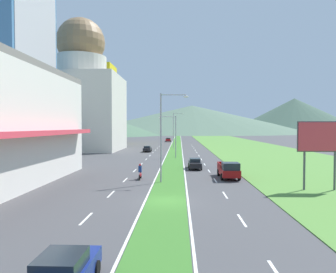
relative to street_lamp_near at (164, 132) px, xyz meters
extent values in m
plane|color=#424244|center=(0.62, -8.64, -5.54)|extent=(600.00, 600.00, 0.00)
cube|color=#387028|center=(0.62, 51.36, -5.51)|extent=(3.20, 240.00, 0.06)
cube|color=#518438|center=(21.22, 51.36, -5.51)|extent=(24.00, 240.00, 0.06)
cube|color=silver|center=(-4.48, -21.09, -5.53)|extent=(0.16, 2.80, 0.01)
cube|color=silver|center=(-4.48, -13.54, -5.53)|extent=(0.16, 2.80, 0.01)
cube|color=silver|center=(-4.48, -5.98, -5.53)|extent=(0.16, 2.80, 0.01)
cube|color=silver|center=(-4.48, 1.57, -5.53)|extent=(0.16, 2.80, 0.01)
cube|color=silver|center=(-4.48, 9.12, -5.53)|extent=(0.16, 2.80, 0.01)
cube|color=silver|center=(-4.48, 16.67, -5.53)|extent=(0.16, 2.80, 0.01)
cube|color=silver|center=(-4.48, 24.23, -5.53)|extent=(0.16, 2.80, 0.01)
cube|color=silver|center=(-4.48, 31.78, -5.53)|extent=(0.16, 2.80, 0.01)
cube|color=silver|center=(-4.48, 39.33, -5.53)|extent=(0.16, 2.80, 0.01)
cube|color=silver|center=(-4.48, 46.88, -5.53)|extent=(0.16, 2.80, 0.01)
cube|color=silver|center=(-4.48, 54.44, -5.53)|extent=(0.16, 2.80, 0.01)
cube|color=silver|center=(-4.48, 61.99, -5.53)|extent=(0.16, 2.80, 0.01)
cube|color=silver|center=(-4.48, 69.54, -5.53)|extent=(0.16, 2.80, 0.01)
cube|color=silver|center=(5.72, -13.54, -5.53)|extent=(0.16, 2.80, 0.01)
cube|color=silver|center=(5.72, -5.98, -5.53)|extent=(0.16, 2.80, 0.01)
cube|color=silver|center=(5.72, 1.57, -5.53)|extent=(0.16, 2.80, 0.01)
cube|color=silver|center=(5.72, 9.12, -5.53)|extent=(0.16, 2.80, 0.01)
cube|color=silver|center=(5.72, 16.67, -5.53)|extent=(0.16, 2.80, 0.01)
cube|color=silver|center=(5.72, 24.23, -5.53)|extent=(0.16, 2.80, 0.01)
cube|color=silver|center=(5.72, 31.78, -5.53)|extent=(0.16, 2.80, 0.01)
cube|color=silver|center=(5.72, 39.33, -5.53)|extent=(0.16, 2.80, 0.01)
cube|color=silver|center=(5.72, 46.88, -5.53)|extent=(0.16, 2.80, 0.01)
cube|color=silver|center=(5.72, 54.44, -5.53)|extent=(0.16, 2.80, 0.01)
cube|color=silver|center=(5.72, 61.99, -5.53)|extent=(0.16, 2.80, 0.01)
cube|color=silver|center=(5.72, 69.54, -5.53)|extent=(0.16, 2.80, 0.01)
cube|color=silver|center=(-1.13, 51.36, -5.53)|extent=(0.16, 240.00, 0.01)
cube|color=silver|center=(2.37, 51.36, -5.53)|extent=(0.16, 240.00, 0.01)
cube|color=#D83847|center=(-12.06, -4.86, -0.15)|extent=(2.82, 28.28, 0.65)
cube|color=beige|center=(-23.46, 46.30, 3.95)|extent=(19.97, 19.97, 18.98)
cylinder|color=beige|center=(-23.46, 46.30, 15.87)|extent=(12.77, 12.77, 4.87)
sphere|color=olive|center=(-23.46, 46.30, 21.96)|extent=(12.17, 12.17, 12.17)
cube|color=yellow|center=(-27.84, 77.78, 8.31)|extent=(12.23, 12.23, 27.71)
cone|color=#47664C|center=(-118.50, 216.80, 6.17)|extent=(236.47, 236.47, 23.42)
cone|color=#516B56|center=(14.02, 279.36, 7.80)|extent=(226.51, 226.51, 26.67)
cone|color=#3D5647|center=(116.57, 286.83, 11.53)|extent=(132.29, 132.29, 34.15)
cylinder|color=#99999E|center=(-0.33, -0.02, -0.72)|extent=(0.18, 0.18, 9.64)
cylinder|color=#99999E|center=(1.03, 0.07, 3.95)|extent=(2.72, 0.29, 0.10)
ellipsoid|color=silver|center=(2.38, 0.16, 3.75)|extent=(0.56, 0.28, 0.20)
cylinder|color=#99999E|center=(0.96, 26.68, -1.49)|extent=(0.18, 0.18, 8.09)
cylinder|color=#99999E|center=(-0.53, 26.60, 2.40)|extent=(2.99, 0.27, 0.10)
ellipsoid|color=silver|center=(-2.03, 26.51, 2.20)|extent=(0.56, 0.28, 0.20)
cylinder|color=#99999E|center=(-0.02, 53.39, -0.60)|extent=(0.18, 0.18, 9.88)
cylinder|color=#99999E|center=(1.27, 53.37, 4.19)|extent=(2.58, 0.15, 0.10)
ellipsoid|color=silver|center=(2.56, 53.34, 3.99)|extent=(0.56, 0.28, 0.20)
cylinder|color=#4C4C51|center=(13.53, -3.65, -3.65)|extent=(0.20, 0.20, 3.78)
cylinder|color=#4C4C51|center=(16.37, -3.65, -3.65)|extent=(0.20, 0.20, 3.78)
cube|color=#D83847|center=(14.95, -3.75, -0.41)|extent=(4.06, 0.16, 2.70)
cube|color=#4C4C51|center=(14.95, -3.63, -0.41)|extent=(4.26, 0.08, 2.90)
cube|color=black|center=(3.90, 11.40, -4.89)|extent=(1.72, 4.70, 0.66)
cube|color=black|center=(3.90, 11.59, -4.31)|extent=(1.48, 2.07, 0.50)
cylinder|color=black|center=(4.72, 9.94, -5.22)|extent=(0.22, 0.64, 0.64)
cylinder|color=black|center=(3.07, 9.94, -5.22)|extent=(0.22, 0.64, 0.64)
cylinder|color=black|center=(4.72, 12.86, -5.22)|extent=(0.22, 0.64, 0.64)
cylinder|color=black|center=(3.07, 12.86, -5.22)|extent=(0.22, 0.64, 0.64)
cube|color=black|center=(-2.57, -22.95, -4.32)|extent=(1.56, 1.89, 0.54)
cylinder|color=black|center=(-3.44, -21.45, -5.22)|extent=(0.22, 0.64, 0.64)
cylinder|color=black|center=(-1.70, -21.45, -5.22)|extent=(0.22, 0.64, 0.64)
cube|color=maroon|center=(-2.80, 91.17, -4.83)|extent=(1.88, 4.46, 0.77)
cube|color=black|center=(-2.80, 90.99, -4.23)|extent=(1.61, 1.96, 0.44)
cylinder|color=black|center=(-3.70, 92.55, -5.22)|extent=(0.22, 0.64, 0.64)
cylinder|color=black|center=(-1.90, 92.55, -5.22)|extent=(0.22, 0.64, 0.64)
cylinder|color=black|center=(-3.70, 89.78, -5.22)|extent=(0.22, 0.64, 0.64)
cylinder|color=black|center=(-1.90, 89.78, -5.22)|extent=(0.22, 0.64, 0.64)
cube|color=black|center=(-6.01, 41.26, -4.90)|extent=(1.71, 4.44, 0.65)
cube|color=black|center=(-6.01, 41.08, -4.34)|extent=(1.47, 1.95, 0.46)
cylinder|color=black|center=(-6.83, 42.63, -5.22)|extent=(0.22, 0.64, 0.64)
cylinder|color=black|center=(-5.19, 42.63, -5.22)|extent=(0.22, 0.64, 0.64)
cylinder|color=black|center=(-6.83, 39.88, -5.22)|extent=(0.22, 0.64, 0.64)
cylinder|color=black|center=(-5.19, 39.88, -5.22)|extent=(0.22, 0.64, 0.64)
cube|color=maroon|center=(7.45, 3.40, -4.74)|extent=(2.00, 5.40, 0.80)
cube|color=black|center=(7.45, 1.80, -3.94)|extent=(1.84, 2.00, 0.80)
cube|color=maroon|center=(8.39, 4.50, -4.12)|extent=(0.10, 3.20, 0.44)
cube|color=maroon|center=(6.51, 4.50, -4.12)|extent=(0.10, 3.20, 0.44)
cube|color=maroon|center=(7.45, 6.05, -4.12)|extent=(1.84, 0.10, 0.44)
cylinder|color=black|center=(8.41, 1.78, -5.14)|extent=(0.26, 0.80, 0.80)
cylinder|color=black|center=(6.49, 1.78, -5.14)|extent=(0.26, 0.80, 0.80)
cylinder|color=black|center=(8.41, 5.02, -5.14)|extent=(0.26, 0.80, 0.80)
cylinder|color=black|center=(6.49, 5.02, -5.14)|extent=(0.26, 0.80, 0.80)
cylinder|color=black|center=(-2.84, 2.76, -5.24)|extent=(0.10, 0.60, 0.60)
cylinder|color=black|center=(-2.84, 1.36, -5.24)|extent=(0.12, 0.60, 0.60)
cube|color=maroon|center=(-2.84, 2.06, -5.07)|extent=(0.20, 1.12, 0.25)
ellipsoid|color=maroon|center=(-2.84, 2.26, -4.71)|extent=(0.24, 0.44, 0.24)
cube|color=navy|center=(-2.84, 1.96, -4.34)|extent=(0.36, 0.28, 0.70)
sphere|color=red|center=(-2.84, 2.01, -3.87)|extent=(0.26, 0.26, 0.26)
camera|label=1|loc=(1.67, -33.98, 0.55)|focal=33.82mm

